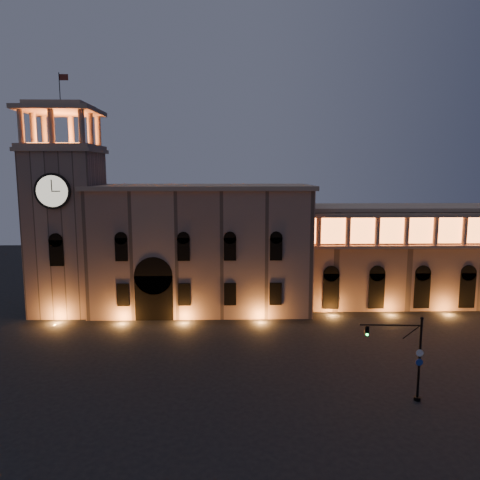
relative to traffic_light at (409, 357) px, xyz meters
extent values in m
plane|color=black|center=(-17.09, 6.36, -3.92)|extent=(160.00, 160.00, 0.00)
cube|color=#8D6C5C|center=(-19.09, 28.36, 4.58)|extent=(30.00, 12.00, 17.00)
cube|color=gray|center=(-19.09, 28.36, 13.38)|extent=(30.80, 12.80, 0.60)
cube|color=black|center=(-25.09, 22.96, -0.92)|extent=(5.00, 1.40, 6.00)
cylinder|color=black|center=(-25.09, 22.96, 2.08)|extent=(5.00, 1.40, 5.00)
cube|color=orange|center=(-25.09, 22.76, -1.12)|extent=(4.20, 0.20, 5.00)
cube|color=#8D6C5C|center=(-37.59, 27.36, 7.08)|extent=(9.00, 9.00, 22.00)
cube|color=gray|center=(-37.59, 27.36, 18.33)|extent=(9.80, 9.80, 0.50)
cylinder|color=black|center=(-37.59, 22.68, 13.08)|extent=(4.60, 0.35, 4.60)
cylinder|color=beige|center=(-37.59, 22.54, 13.08)|extent=(4.00, 0.12, 4.00)
cube|color=gray|center=(-37.59, 27.36, 18.83)|extent=(9.40, 9.40, 0.50)
cube|color=orange|center=(-37.59, 27.36, 19.13)|extent=(6.80, 6.80, 0.15)
cylinder|color=gray|center=(-41.39, 23.56, 21.18)|extent=(0.76, 0.76, 4.20)
cylinder|color=gray|center=(-37.59, 23.56, 21.18)|extent=(0.76, 0.76, 4.20)
cylinder|color=gray|center=(-33.79, 23.56, 21.18)|extent=(0.76, 0.76, 4.20)
cylinder|color=gray|center=(-41.39, 31.16, 21.18)|extent=(0.76, 0.76, 4.20)
cylinder|color=gray|center=(-37.59, 31.16, 21.18)|extent=(0.76, 0.76, 4.20)
cylinder|color=gray|center=(-33.79, 31.16, 21.18)|extent=(0.76, 0.76, 4.20)
cylinder|color=gray|center=(-41.39, 27.36, 21.18)|extent=(0.76, 0.76, 4.20)
cylinder|color=gray|center=(-33.79, 27.36, 21.18)|extent=(0.76, 0.76, 4.20)
cube|color=gray|center=(-37.59, 27.36, 23.58)|extent=(9.80, 9.80, 0.60)
cube|color=gray|center=(-37.59, 27.36, 24.18)|extent=(7.50, 7.50, 0.60)
cylinder|color=black|center=(-37.59, 27.36, 26.48)|extent=(0.10, 0.10, 4.00)
plane|color=maroon|center=(-36.99, 27.36, 27.88)|extent=(1.20, 0.00, 1.20)
cube|color=#876656|center=(14.91, 30.36, 3.08)|extent=(40.00, 10.00, 14.00)
cube|color=gray|center=(14.91, 30.36, 10.33)|extent=(40.60, 10.60, 0.50)
cube|color=gray|center=(14.91, 24.86, 5.38)|extent=(40.00, 1.20, 0.40)
cube|color=gray|center=(14.91, 24.86, 9.68)|extent=(40.00, 1.40, 0.50)
cube|color=orange|center=(14.91, 25.41, 7.58)|extent=(38.00, 0.15, 3.60)
cylinder|color=gray|center=(-3.09, 24.86, 7.58)|extent=(0.70, 0.70, 4.00)
cylinder|color=gray|center=(0.91, 24.86, 7.58)|extent=(0.70, 0.70, 4.00)
cylinder|color=gray|center=(4.91, 24.86, 7.58)|extent=(0.70, 0.70, 4.00)
cylinder|color=gray|center=(8.91, 24.86, 7.58)|extent=(0.70, 0.70, 4.00)
cylinder|color=gray|center=(12.91, 24.86, 7.58)|extent=(0.70, 0.70, 4.00)
cylinder|color=gray|center=(16.91, 24.86, 7.58)|extent=(0.70, 0.70, 4.00)
cylinder|color=black|center=(0.91, -0.05, -0.31)|extent=(0.21, 0.21, 7.21)
cylinder|color=black|center=(0.91, -0.05, -3.76)|extent=(0.58, 0.58, 0.31)
sphere|color=black|center=(0.91, -0.05, 3.40)|extent=(0.29, 0.29, 0.29)
cylinder|color=black|center=(-1.66, 0.12, 2.78)|extent=(5.15, 0.46, 0.12)
cube|color=black|center=(-3.61, 0.24, 2.26)|extent=(0.33, 0.31, 0.88)
cylinder|color=#0CE53F|center=(-3.62, 0.08, 1.98)|extent=(0.19, 0.09, 0.19)
cylinder|color=silver|center=(0.85, -0.19, 0.41)|extent=(0.62, 0.08, 0.62)
cylinder|color=navy|center=(0.85, -0.19, -0.41)|extent=(0.62, 0.08, 0.62)
camera|label=1|loc=(-15.30, -37.41, 15.66)|focal=35.00mm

